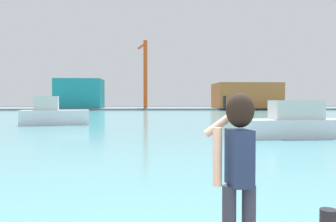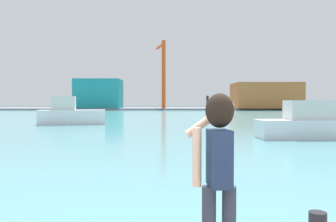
% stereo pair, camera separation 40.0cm
% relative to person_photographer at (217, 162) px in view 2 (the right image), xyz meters
% --- Properties ---
extents(ground_plane, '(220.00, 220.00, 0.00)m').
position_rel_person_photographer_xyz_m(ground_plane, '(-0.03, 49.15, -1.55)').
color(ground_plane, '#334751').
extents(harbor_water, '(140.00, 100.00, 0.02)m').
position_rel_person_photographer_xyz_m(harbor_water, '(-0.03, 51.15, -1.54)').
color(harbor_water, '#599EA8').
rests_on(harbor_water, ground_plane).
extents(far_shore_dock, '(140.00, 20.00, 0.47)m').
position_rel_person_photographer_xyz_m(far_shore_dock, '(-0.03, 91.15, -1.32)').
color(far_shore_dock, gray).
rests_on(far_shore_dock, ground_plane).
extents(person_photographer, '(0.53, 0.55, 1.74)m').
position_rel_person_photographer_xyz_m(person_photographer, '(0.00, 0.00, 0.00)').
color(person_photographer, '#2D3342').
rests_on(person_photographer, quay_promenade).
extents(boat_moored, '(6.26, 3.17, 2.61)m').
position_rel_person_photographer_xyz_m(boat_moored, '(-9.52, 29.08, -0.60)').
color(boat_moored, white).
rests_on(boat_moored, harbor_water).
extents(boat_moored_2, '(8.45, 2.40, 2.19)m').
position_rel_person_photographer_xyz_m(boat_moored_2, '(8.63, 16.85, -0.76)').
color(boat_moored_2, white).
rests_on(boat_moored_2, harbor_water).
extents(warehouse_left, '(11.25, 9.29, 7.27)m').
position_rel_person_photographer_xyz_m(warehouse_left, '(-18.09, 86.15, 2.55)').
color(warehouse_left, teal).
rests_on(warehouse_left, far_shore_dock).
extents(warehouse_right, '(15.89, 11.85, 6.33)m').
position_rel_person_photographer_xyz_m(warehouse_right, '(24.17, 85.72, 2.08)').
color(warehouse_right, '#B26633').
rests_on(warehouse_right, far_shore_dock).
extents(port_crane, '(2.72, 8.54, 17.20)m').
position_rel_person_photographer_xyz_m(port_crane, '(-1.78, 87.20, 8.99)').
color(port_crane, '#D84C19').
rests_on(port_crane, far_shore_dock).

